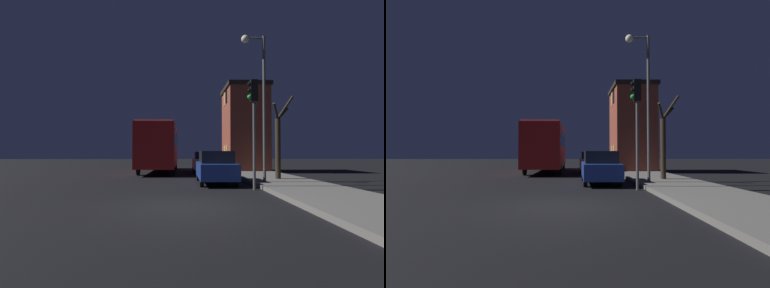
{
  "view_description": "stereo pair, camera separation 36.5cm",
  "coord_description": "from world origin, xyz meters",
  "views": [
    {
      "loc": [
        -0.06,
        -8.75,
        1.57
      ],
      "look_at": [
        0.51,
        10.55,
        2.1
      ],
      "focal_mm": 28.0,
      "sensor_mm": 36.0,
      "label": 1
    },
    {
      "loc": [
        0.3,
        -8.76,
        1.57
      ],
      "look_at": [
        0.51,
        10.55,
        2.1
      ],
      "focal_mm": 28.0,
      "sensor_mm": 36.0,
      "label": 2
    }
  ],
  "objects": [
    {
      "name": "traffic_light",
      "position": [
        2.87,
        3.61,
        3.29
      ],
      "size": [
        0.43,
        0.24,
        4.6
      ],
      "color": "#4C4C4C",
      "rests_on": "ground"
    },
    {
      "name": "ground_plane",
      "position": [
        0.0,
        0.0,
        0.0
      ],
      "size": [
        120.0,
        120.0,
        0.0
      ],
      "primitive_type": "plane",
      "color": "black"
    },
    {
      "name": "car_near_lane",
      "position": [
        1.56,
        6.26,
        0.83
      ],
      "size": [
        1.74,
        4.62,
        1.63
      ],
      "color": "navy",
      "rests_on": "ground"
    },
    {
      "name": "brick_building",
      "position": [
        4.99,
        15.68,
        3.58
      ],
      "size": [
        3.33,
        5.03,
        6.79
      ],
      "color": "brown",
      "rests_on": "sidewalk"
    },
    {
      "name": "bare_tree",
      "position": [
        5.03,
        6.99,
        2.2
      ],
      "size": [
        1.53,
        1.22,
        4.51
      ],
      "color": "#2D2319",
      "rests_on": "sidewalk"
    },
    {
      "name": "streetlamp",
      "position": [
        3.55,
        5.37,
        4.7
      ],
      "size": [
        1.16,
        0.38,
        7.02
      ],
      "color": "#4C4C4C",
      "rests_on": "sidewalk"
    },
    {
      "name": "bus",
      "position": [
        -1.91,
        15.21,
        2.17
      ],
      "size": [
        2.6,
        10.83,
        3.64
      ],
      "color": "red",
      "rests_on": "ground"
    },
    {
      "name": "car_mid_lane",
      "position": [
        1.65,
        14.23,
        0.84
      ],
      "size": [
        1.89,
        4.48,
        1.6
      ],
      "color": "beige",
      "rests_on": "ground"
    },
    {
      "name": "sidewalk",
      "position": [
        4.94,
        0.0,
        0.09
      ],
      "size": [
        3.39,
        60.0,
        0.17
      ],
      "color": "#605E59",
      "rests_on": "ground"
    }
  ]
}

